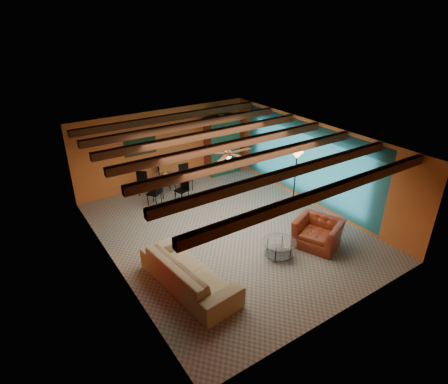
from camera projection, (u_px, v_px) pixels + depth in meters
room at (226, 152)px, 9.80m from camera, size 6.52×8.01×2.71m
sofa at (189, 272)px, 8.43m from camera, size 1.33×2.76×0.78m
armchair at (318, 233)px, 9.94m from camera, size 1.38×1.46×0.75m
coffee_table at (279, 249)px, 9.54m from camera, size 1.04×1.04×0.45m
dining_table at (166, 182)px, 12.59m from camera, size 1.90×1.90×0.95m
armoire at (221, 146)px, 14.14m from camera, size 1.24×0.65×2.13m
floor_lamp at (295, 179)px, 11.77m from camera, size 0.40×0.40×1.84m
ceiling_fan at (228, 153)px, 9.72m from camera, size 1.50×1.50×0.44m
painting at (140, 144)px, 12.54m from camera, size 1.05×0.03×0.65m
potted_plant at (221, 112)px, 13.57m from camera, size 0.47×0.41×0.49m
vase at (165, 167)px, 12.33m from camera, size 0.22×0.22×0.20m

